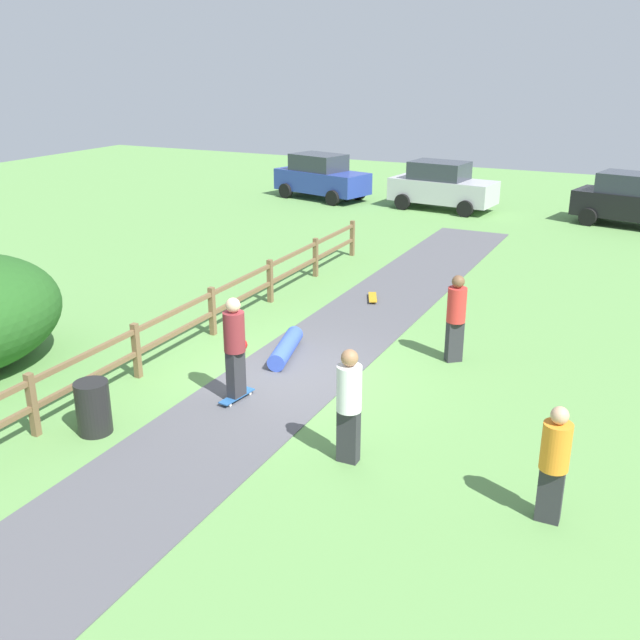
{
  "coord_description": "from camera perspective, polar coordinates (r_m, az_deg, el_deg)",
  "views": [
    {
      "loc": [
        6.23,
        -11.31,
        5.82
      ],
      "look_at": [
        0.35,
        0.7,
        1.0
      ],
      "focal_mm": 40.82,
      "sensor_mm": 36.0,
      "label": 1
    }
  ],
  "objects": [
    {
      "name": "ground_plane",
      "position": [
        14.16,
        -2.51,
        -4.46
      ],
      "size": [
        60.0,
        60.0,
        0.0
      ],
      "primitive_type": "plane",
      "color": "#60934C"
    },
    {
      "name": "bystander_white",
      "position": [
        10.9,
        2.29,
        -6.32
      ],
      "size": [
        0.39,
        0.39,
        1.84
      ],
      "color": "#2D2D33",
      "rests_on": "ground_plane"
    },
    {
      "name": "bystander_orange",
      "position": [
        10.07,
        17.89,
        -10.36
      ],
      "size": [
        0.39,
        0.39,
        1.68
      ],
      "color": "#2D2D33",
      "rests_on": "ground_plane"
    },
    {
      "name": "skateboard_loose",
      "position": [
        18.57,
        4.15,
        1.79
      ],
      "size": [
        0.5,
        0.81,
        0.08
      ],
      "color": "#BF8C19",
      "rests_on": "asphalt_path"
    },
    {
      "name": "parked_car_silver",
      "position": [
        30.3,
        9.53,
        10.33
      ],
      "size": [
        4.36,
        2.36,
        1.92
      ],
      "color": "#B7B7BC",
      "rests_on": "ground_plane"
    },
    {
      "name": "trash_bin",
      "position": [
        12.52,
        -17.35,
        -6.57
      ],
      "size": [
        0.56,
        0.56,
        0.9
      ],
      "primitive_type": "cylinder",
      "color": "black",
      "rests_on": "ground_plane"
    },
    {
      "name": "asphalt_path",
      "position": [
        14.16,
        -2.51,
        -4.43
      ],
      "size": [
        2.4,
        28.0,
        0.02
      ],
      "primitive_type": "cube",
      "color": "#515156",
      "rests_on": "ground_plane"
    },
    {
      "name": "skater_fallen",
      "position": [
        15.01,
        -2.97,
        -2.19
      ],
      "size": [
        1.44,
        1.7,
        0.36
      ],
      "color": "blue",
      "rests_on": "asphalt_path"
    },
    {
      "name": "parked_car_blue",
      "position": [
        32.27,
        0.09,
        11.17
      ],
      "size": [
        4.49,
        2.77,
        1.92
      ],
      "color": "#283D99",
      "rests_on": "ground_plane"
    },
    {
      "name": "parked_car_black",
      "position": [
        29.11,
        23.41,
        8.61
      ],
      "size": [
        4.46,
        2.66,
        1.92
      ],
      "color": "black",
      "rests_on": "ground_plane"
    },
    {
      "name": "skater_riding",
      "position": [
        12.84,
        -6.71,
        -1.86
      ],
      "size": [
        0.42,
        0.82,
        1.93
      ],
      "color": "#265999",
      "rests_on": "asphalt_path"
    },
    {
      "name": "bystander_red",
      "position": [
        14.77,
        10.62,
        0.45
      ],
      "size": [
        0.54,
        0.54,
        1.82
      ],
      "color": "#2D2D33",
      "rests_on": "ground_plane"
    },
    {
      "name": "wooden_fence",
      "position": [
        15.25,
        -11.17,
        -0.32
      ],
      "size": [
        0.12,
        18.12,
        1.1
      ],
      "color": "brown",
      "rests_on": "ground_plane"
    }
  ]
}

